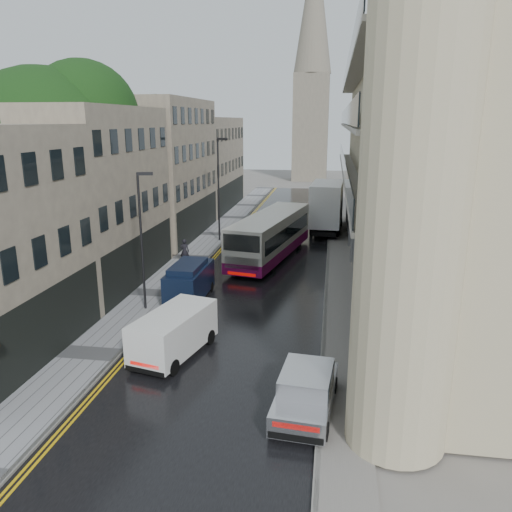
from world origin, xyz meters
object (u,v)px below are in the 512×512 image
(white_lorry, at_px, (312,210))
(white_van, at_px, (135,344))
(tree_near, at_px, (48,177))
(pedestrian, at_px, (185,251))
(lamp_post_far, at_px, (219,190))
(silver_hatchback, at_px, (273,411))
(navy_van, at_px, (167,288))
(lamp_post_near, at_px, (142,243))
(cream_bus, at_px, (238,245))
(tree_far, at_px, (135,169))

(white_lorry, xyz_separation_m, white_van, (-6.25, -26.64, -1.33))
(tree_near, bearing_deg, pedestrian, 40.44)
(tree_near, distance_m, lamp_post_far, 15.57)
(silver_hatchback, relative_size, navy_van, 0.95)
(white_lorry, height_order, navy_van, white_lorry)
(white_lorry, distance_m, lamp_post_near, 21.87)
(cream_bus, bearing_deg, navy_van, -95.93)
(silver_hatchback, xyz_separation_m, lamp_post_far, (-7.97, 27.01, 3.64))
(tree_far, height_order, lamp_post_near, tree_far)
(cream_bus, height_order, lamp_post_far, lamp_post_far)
(silver_hatchback, bearing_deg, navy_van, 129.50)
(tree_far, xyz_separation_m, cream_bus, (10.43, -7.56, -4.52))
(pedestrian, bearing_deg, tree_far, -53.89)
(silver_hatchback, height_order, white_van, white_van)
(pedestrian, bearing_deg, tree_near, 35.41)
(white_lorry, height_order, pedestrian, white_lorry)
(tree_near, height_order, navy_van, tree_near)
(tree_far, bearing_deg, white_van, -68.86)
(tree_far, relative_size, white_van, 2.67)
(white_van, relative_size, pedestrian, 2.52)
(tree_far, bearing_deg, white_lorry, 14.09)
(silver_hatchback, bearing_deg, lamp_post_near, 134.70)
(white_van, bearing_deg, white_lorry, 90.59)
(navy_van, bearing_deg, cream_bus, 73.98)
(silver_hatchback, height_order, lamp_post_far, lamp_post_far)
(tree_near, xyz_separation_m, cream_bus, (10.73, 5.44, -5.23))
(tree_near, relative_size, white_van, 2.98)
(pedestrian, xyz_separation_m, lamp_post_far, (0.85, 7.71, 3.44))
(tree_far, distance_m, pedestrian, 11.00)
(white_lorry, xyz_separation_m, navy_van, (-7.19, -19.67, -1.21))
(tree_far, height_order, pedestrian, tree_far)
(tree_far, distance_m, silver_hatchback, 31.11)
(cream_bus, bearing_deg, silver_hatchback, -65.00)
(tree_near, relative_size, tree_far, 1.11)
(white_van, bearing_deg, silver_hatchback, -16.70)
(white_lorry, distance_m, lamp_post_far, 8.81)
(white_lorry, bearing_deg, cream_bus, -109.33)
(navy_van, height_order, lamp_post_far, lamp_post_far)
(white_van, height_order, lamp_post_near, lamp_post_near)
(pedestrian, relative_size, lamp_post_far, 0.21)
(navy_van, distance_m, lamp_post_far, 16.64)
(cream_bus, distance_m, white_van, 15.39)
(silver_hatchback, distance_m, lamp_post_near, 13.56)
(tree_near, relative_size, silver_hatchback, 3.16)
(white_van, bearing_deg, pedestrian, 112.77)
(tree_near, bearing_deg, tree_far, 88.68)
(tree_far, xyz_separation_m, navy_van, (7.90, -15.89, -5.04))
(tree_far, relative_size, cream_bus, 1.00)
(tree_far, bearing_deg, cream_bus, -35.93)
(pedestrian, height_order, lamp_post_near, lamp_post_near)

